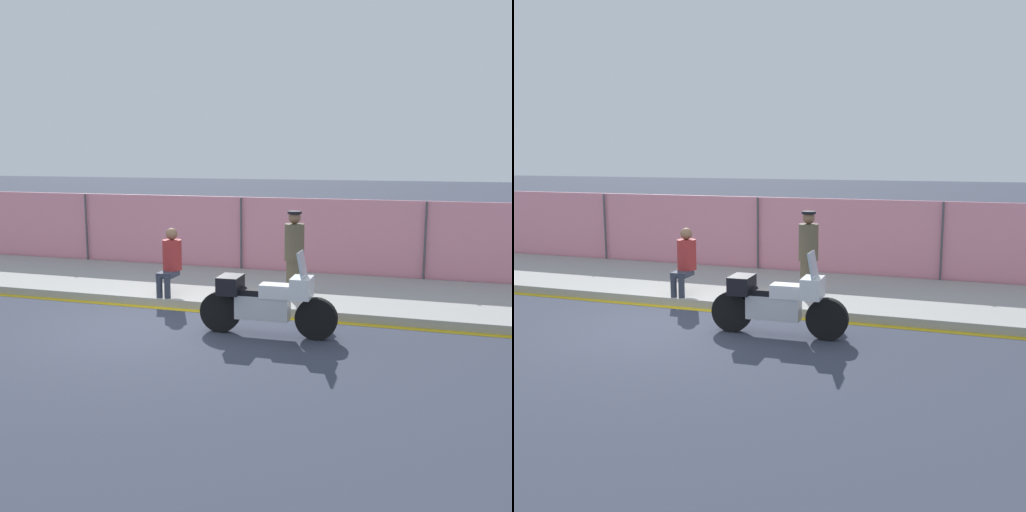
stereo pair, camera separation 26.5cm
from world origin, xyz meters
TOP-DOWN VIEW (x-y plane):
  - ground_plane at (0.00, 0.00)m, footprint 120.00×120.00m
  - sidewalk at (0.00, 3.08)m, footprint 32.55×3.51m
  - curb_paint_stripe at (0.00, 1.24)m, footprint 32.55×0.18m
  - storefront_fence at (0.00, 4.93)m, footprint 30.92×0.17m
  - motorcycle at (2.01, 0.14)m, footprint 2.33×0.54m
  - officer_standing at (1.94, 2.37)m, footprint 0.39×0.39m
  - person_seated_on_curb at (-0.49, 1.80)m, footprint 0.39×0.69m

SIDE VIEW (x-z plane):
  - ground_plane at x=0.00m, z-range 0.00..0.00m
  - curb_paint_stripe at x=0.00m, z-range 0.00..0.01m
  - sidewalk at x=0.00m, z-range 0.00..0.16m
  - motorcycle at x=2.01m, z-range -0.14..1.29m
  - person_seated_on_curb at x=-0.49m, z-range 0.23..1.57m
  - storefront_fence at x=0.00m, z-range 0.00..1.93m
  - officer_standing at x=1.94m, z-range 0.18..1.88m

